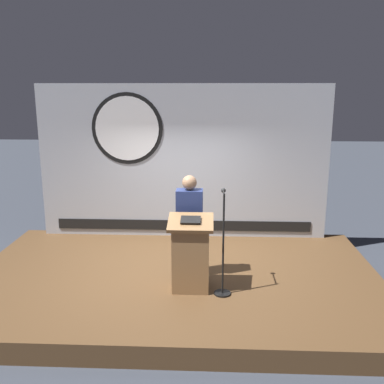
% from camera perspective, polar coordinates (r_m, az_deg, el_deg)
% --- Properties ---
extents(ground_plane, '(40.00, 40.00, 0.00)m').
position_cam_1_polar(ground_plane, '(7.12, -2.13, -12.81)').
color(ground_plane, '#383D47').
extents(stage_platform, '(6.40, 4.00, 0.30)m').
position_cam_1_polar(stage_platform, '(7.06, -2.14, -11.72)').
color(stage_platform, brown).
rests_on(stage_platform, ground).
extents(banner_display, '(5.51, 0.12, 2.93)m').
position_cam_1_polar(banner_display, '(8.34, -1.43, 3.97)').
color(banner_display, '#B2B7C1').
rests_on(banner_display, stage_platform).
extents(podium, '(0.64, 0.50, 1.09)m').
position_cam_1_polar(podium, '(6.30, -0.17, -8.18)').
color(podium, olive).
rests_on(podium, stage_platform).
extents(speaker_person, '(0.40, 0.26, 1.59)m').
position_cam_1_polar(speaker_person, '(6.65, -0.33, -4.41)').
color(speaker_person, black).
rests_on(speaker_person, stage_platform).
extents(microphone_stand, '(0.24, 0.54, 1.47)m').
position_cam_1_polar(microphone_stand, '(6.21, 4.06, -8.67)').
color(microphone_stand, black).
rests_on(microphone_stand, stage_platform).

